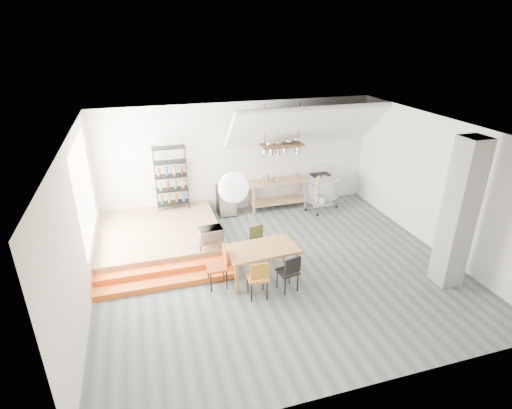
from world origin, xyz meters
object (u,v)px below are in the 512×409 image
object	(u,v)px
rolling_cart	(322,191)
mini_fridge	(226,201)
stove	(320,189)
dining_table	(262,251)

from	to	relation	value
rolling_cart	mini_fridge	xyz separation A→B (m)	(-2.83, 0.50, -0.19)
stove	rolling_cart	size ratio (longest dim) A/B	1.08
stove	mini_fridge	size ratio (longest dim) A/B	1.37
rolling_cart	mini_fridge	world-z (taller)	rolling_cart
stove	rolling_cart	bearing A→B (deg)	-108.89
stove	mini_fridge	world-z (taller)	stove
rolling_cart	mini_fridge	bearing A→B (deg)	145.27
dining_table	mini_fridge	xyz separation A→B (m)	(-0.02, 3.41, -0.22)
dining_table	mini_fridge	bearing A→B (deg)	86.57
dining_table	mini_fridge	size ratio (longest dim) A/B	1.84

